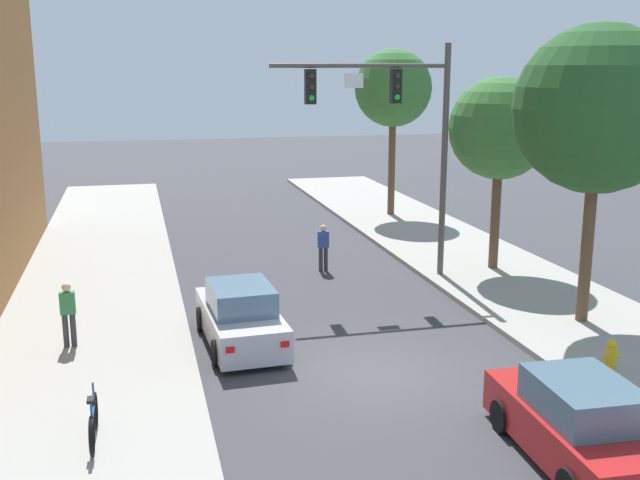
{
  "coord_description": "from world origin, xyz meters",
  "views": [
    {
      "loc": [
        -5.18,
        -15.52,
        6.89
      ],
      "look_at": [
        -0.05,
        5.17,
        2.0
      ],
      "focal_mm": 42.27,
      "sensor_mm": 36.0,
      "label": 1
    }
  ],
  "objects_px": {
    "pedestrian_sidewalk_left_walker": "(68,311)",
    "pedestrian_crossing_road": "(323,245)",
    "car_following_red": "(578,425)",
    "fire_hydrant": "(611,355)",
    "car_lead_silver": "(241,317)",
    "bicycle_leaning": "(93,422)",
    "traffic_signal_mast": "(398,119)",
    "street_tree_second": "(500,129)",
    "street_tree_nearest": "(598,110)",
    "street_tree_third": "(393,89)"
  },
  "relations": [
    {
      "from": "traffic_signal_mast",
      "to": "fire_hydrant",
      "type": "xyz_separation_m",
      "value": [
        2.15,
        -8.63,
        -4.8
      ]
    },
    {
      "from": "car_lead_silver",
      "to": "street_tree_third",
      "type": "xyz_separation_m",
      "value": [
        9.23,
        14.98,
        5.23
      ]
    },
    {
      "from": "car_lead_silver",
      "to": "street_tree_nearest",
      "type": "height_order",
      "value": "street_tree_nearest"
    },
    {
      "from": "car_lead_silver",
      "to": "street_tree_second",
      "type": "distance_m",
      "value": 11.42
    },
    {
      "from": "traffic_signal_mast",
      "to": "pedestrian_sidewalk_left_walker",
      "type": "height_order",
      "value": "traffic_signal_mast"
    },
    {
      "from": "pedestrian_sidewalk_left_walker",
      "to": "street_tree_third",
      "type": "xyz_separation_m",
      "value": [
        13.41,
        14.53,
        4.89
      ]
    },
    {
      "from": "traffic_signal_mast",
      "to": "car_lead_silver",
      "type": "bearing_deg",
      "value": -141.5
    },
    {
      "from": "street_tree_third",
      "to": "pedestrian_sidewalk_left_walker",
      "type": "bearing_deg",
      "value": -132.71
    },
    {
      "from": "traffic_signal_mast",
      "to": "street_tree_nearest",
      "type": "distance_m",
      "value": 6.45
    },
    {
      "from": "street_tree_nearest",
      "to": "street_tree_second",
      "type": "height_order",
      "value": "street_tree_nearest"
    },
    {
      "from": "car_following_red",
      "to": "street_tree_nearest",
      "type": "bearing_deg",
      "value": 56.65
    },
    {
      "from": "street_tree_second",
      "to": "car_lead_silver",
      "type": "bearing_deg",
      "value": -152.68
    },
    {
      "from": "fire_hydrant",
      "to": "street_tree_second",
      "type": "height_order",
      "value": "street_tree_second"
    },
    {
      "from": "car_lead_silver",
      "to": "bicycle_leaning",
      "type": "distance_m",
      "value": 5.83
    },
    {
      "from": "fire_hydrant",
      "to": "street_tree_third",
      "type": "height_order",
      "value": "street_tree_third"
    },
    {
      "from": "traffic_signal_mast",
      "to": "pedestrian_sidewalk_left_walker",
      "type": "relative_size",
      "value": 4.57
    },
    {
      "from": "street_tree_second",
      "to": "street_tree_nearest",
      "type": "bearing_deg",
      "value": -92.03
    },
    {
      "from": "traffic_signal_mast",
      "to": "fire_hydrant",
      "type": "distance_m",
      "value": 10.11
    },
    {
      "from": "pedestrian_crossing_road",
      "to": "fire_hydrant",
      "type": "xyz_separation_m",
      "value": [
        4.14,
        -10.4,
        -0.41
      ]
    },
    {
      "from": "car_lead_silver",
      "to": "street_tree_nearest",
      "type": "distance_m",
      "value": 10.6
    },
    {
      "from": "street_tree_nearest",
      "to": "bicycle_leaning",
      "type": "bearing_deg",
      "value": -162.74
    },
    {
      "from": "bicycle_leaning",
      "to": "street_tree_nearest",
      "type": "relative_size",
      "value": 0.22
    },
    {
      "from": "traffic_signal_mast",
      "to": "street_tree_second",
      "type": "bearing_deg",
      "value": 4.57
    },
    {
      "from": "car_lead_silver",
      "to": "street_tree_nearest",
      "type": "bearing_deg",
      "value": -5.05
    },
    {
      "from": "fire_hydrant",
      "to": "street_tree_nearest",
      "type": "height_order",
      "value": "street_tree_nearest"
    },
    {
      "from": "street_tree_nearest",
      "to": "street_tree_third",
      "type": "relative_size",
      "value": 1.04
    },
    {
      "from": "fire_hydrant",
      "to": "street_tree_third",
      "type": "distance_m",
      "value": 19.84
    },
    {
      "from": "pedestrian_sidewalk_left_walker",
      "to": "street_tree_third",
      "type": "distance_m",
      "value": 20.37
    },
    {
      "from": "fire_hydrant",
      "to": "pedestrian_crossing_road",
      "type": "bearing_deg",
      "value": 111.71
    },
    {
      "from": "traffic_signal_mast",
      "to": "pedestrian_crossing_road",
      "type": "bearing_deg",
      "value": 138.41
    },
    {
      "from": "street_tree_second",
      "to": "pedestrian_crossing_road",
      "type": "bearing_deg",
      "value": 165.44
    },
    {
      "from": "pedestrian_sidewalk_left_walker",
      "to": "fire_hydrant",
      "type": "relative_size",
      "value": 2.28
    },
    {
      "from": "fire_hydrant",
      "to": "street_tree_third",
      "type": "relative_size",
      "value": 0.09
    },
    {
      "from": "pedestrian_sidewalk_left_walker",
      "to": "pedestrian_crossing_road",
      "type": "relative_size",
      "value": 1.0
    },
    {
      "from": "pedestrian_crossing_road",
      "to": "street_tree_third",
      "type": "height_order",
      "value": "street_tree_third"
    },
    {
      "from": "traffic_signal_mast",
      "to": "street_tree_third",
      "type": "height_order",
      "value": "street_tree_third"
    },
    {
      "from": "pedestrian_crossing_road",
      "to": "street_tree_second",
      "type": "bearing_deg",
      "value": -14.56
    },
    {
      "from": "traffic_signal_mast",
      "to": "bicycle_leaning",
      "type": "distance_m",
      "value": 13.91
    },
    {
      "from": "pedestrian_sidewalk_left_walker",
      "to": "street_tree_nearest",
      "type": "height_order",
      "value": "street_tree_nearest"
    },
    {
      "from": "pedestrian_sidewalk_left_walker",
      "to": "fire_hydrant",
      "type": "bearing_deg",
      "value": -20.41
    },
    {
      "from": "pedestrian_crossing_road",
      "to": "street_tree_third",
      "type": "relative_size",
      "value": 0.22
    },
    {
      "from": "traffic_signal_mast",
      "to": "bicycle_leaning",
      "type": "xyz_separation_m",
      "value": [
        -9.16,
        -9.33,
        -4.76
      ]
    },
    {
      "from": "car_following_red",
      "to": "fire_hydrant",
      "type": "distance_m",
      "value": 4.4
    },
    {
      "from": "pedestrian_sidewalk_left_walker",
      "to": "traffic_signal_mast",
      "type": "bearing_deg",
      "value": 22.56
    },
    {
      "from": "car_following_red",
      "to": "fire_hydrant",
      "type": "xyz_separation_m",
      "value": [
        2.94,
        3.27,
        -0.22
      ]
    },
    {
      "from": "street_tree_second",
      "to": "fire_hydrant",
      "type": "bearing_deg",
      "value": -99.75
    },
    {
      "from": "traffic_signal_mast",
      "to": "bicycle_leaning",
      "type": "bearing_deg",
      "value": -134.47
    },
    {
      "from": "pedestrian_crossing_road",
      "to": "bicycle_leaning",
      "type": "bearing_deg",
      "value": -122.85
    },
    {
      "from": "car_following_red",
      "to": "street_tree_third",
      "type": "height_order",
      "value": "street_tree_third"
    },
    {
      "from": "traffic_signal_mast",
      "to": "car_lead_silver",
      "type": "relative_size",
      "value": 1.74
    }
  ]
}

